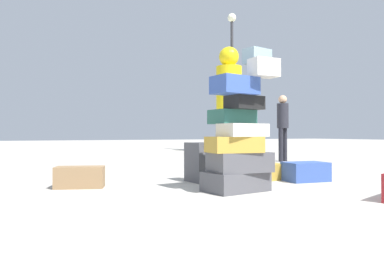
# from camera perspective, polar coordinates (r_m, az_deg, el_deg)

# --- Properties ---
(ground_plane) EXTENTS (80.00, 80.00, 0.00)m
(ground_plane) POSITION_cam_1_polar(r_m,az_deg,el_deg) (4.30, 12.74, -10.52)
(ground_plane) COLOR #ADA89E
(suitcase_tower) EXTENTS (1.00, 0.73, 1.84)m
(suitcase_tower) POSITION_cam_1_polar(r_m,az_deg,el_deg) (4.51, 7.52, -1.56)
(suitcase_tower) COLOR #4C4C51
(suitcase_tower) RESTS_ON ground
(suitcase_tan_white_trunk) EXTENTS (0.81, 0.42, 0.25)m
(suitcase_tan_white_trunk) POSITION_cam_1_polar(r_m,az_deg,el_deg) (5.67, 10.82, -6.93)
(suitcase_tan_white_trunk) COLOR #B28C33
(suitcase_tan_white_trunk) RESTS_ON ground
(suitcase_navy_upright_blue) EXTENTS (0.67, 0.48, 0.29)m
(suitcase_navy_upright_blue) POSITION_cam_1_polar(r_m,az_deg,el_deg) (5.74, 17.65, -6.65)
(suitcase_navy_upright_blue) COLOR #334F99
(suitcase_navy_upright_blue) RESTS_ON ground
(suitcase_charcoal_foreground_far) EXTENTS (0.28, 0.46, 0.59)m
(suitcase_charcoal_foreground_far) POSITION_cam_1_polar(r_m,az_deg,el_deg) (5.37, 0.99, -5.47)
(suitcase_charcoal_foreground_far) COLOR #4C4C51
(suitcase_charcoal_foreground_far) RESTS_ON ground
(suitcase_brown_left_side) EXTENTS (0.69, 0.48, 0.28)m
(suitcase_brown_left_side) POSITION_cam_1_polar(r_m,az_deg,el_deg) (5.02, -17.45, -7.48)
(suitcase_brown_left_side) COLOR olive
(suitcase_brown_left_side) RESTS_ON ground
(person_bearded_onlooker) EXTENTS (0.32, 0.30, 1.74)m
(person_bearded_onlooker) POSITION_cam_1_polar(r_m,az_deg,el_deg) (9.70, 14.27, 0.98)
(person_bearded_onlooker) COLOR black
(person_bearded_onlooker) RESTS_ON ground
(yellow_dummy_statue) EXTENTS (1.45, 1.45, 4.26)m
(yellow_dummy_statue) POSITION_cam_1_polar(r_m,az_deg,el_deg) (14.57, 5.92, 3.68)
(yellow_dummy_statue) COLOR yellow
(yellow_dummy_statue) RESTS_ON ground
(lamp_post) EXTENTS (0.36, 0.36, 5.81)m
(lamp_post) POSITION_cam_1_polar(r_m,az_deg,el_deg) (15.40, 6.39, 10.65)
(lamp_post) COLOR #333338
(lamp_post) RESTS_ON ground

